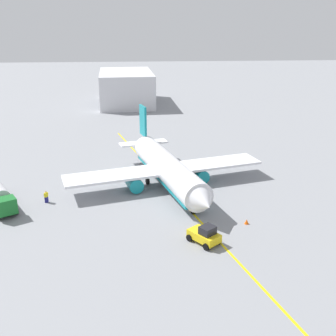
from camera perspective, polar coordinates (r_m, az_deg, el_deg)
ground_plane at (r=60.82m, az=0.00°, el=-2.66°), size 400.00×400.00×0.00m
airplane at (r=60.21m, az=-0.15°, el=-0.07°), size 29.80×30.54×9.90m
pushback_tug at (r=45.86m, az=5.21°, el=-9.37°), size 4.10×3.89×2.20m
refueling_worker at (r=57.83m, az=-16.81°, el=-3.93°), size 0.61×0.52×1.71m
safety_cone_nose at (r=50.90m, az=11.04°, el=-7.43°), size 0.55×0.55×0.62m
distant_hangar at (r=123.65m, az=-5.94°, el=11.21°), size 26.53×16.63×9.43m
taxi_line_marking at (r=60.82m, az=0.00°, el=-2.65°), size 63.44×17.49×0.01m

